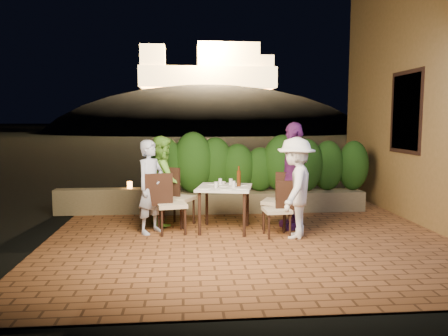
{
  "coord_description": "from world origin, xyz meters",
  "views": [
    {
      "loc": [
        -1.32,
        -6.39,
        1.86
      ],
      "look_at": [
        -0.68,
        0.88,
        1.05
      ],
      "focal_mm": 35.0,
      "sensor_mm": 36.0,
      "label": 1
    }
  ],
  "objects": [
    {
      "name": "plate_front",
      "position": [
        -0.67,
        0.49,
        0.76
      ],
      "size": [
        0.2,
        0.2,
        0.01
      ],
      "primitive_type": "cylinder",
      "color": "white",
      "rests_on": "dining_table"
    },
    {
      "name": "chair_right_back",
      "position": [
        0.22,
        0.85,
        0.49
      ],
      "size": [
        0.6,
        0.6,
        0.98
      ],
      "primitive_type": null,
      "rotation": [
        0.0,
        0.0,
        2.7
      ],
      "color": "black",
      "rests_on": "ground"
    },
    {
      "name": "parapet_lamp",
      "position": [
        -2.44,
        2.3,
        0.57
      ],
      "size": [
        0.1,
        0.1,
        0.14
      ],
      "primitive_type": "cylinder",
      "color": "orange",
      "rests_on": "parapet"
    },
    {
      "name": "beer_bottle",
      "position": [
        -0.44,
        0.77,
        0.92
      ],
      "size": [
        0.07,
        0.07,
        0.34
      ],
      "primitive_type": null,
      "color": "#441F0B",
      "rests_on": "dining_table"
    },
    {
      "name": "hill",
      "position": [
        2.0,
        60.0,
        -4.0
      ],
      "size": [
        52.0,
        40.0,
        22.0
      ],
      "primitive_type": "ellipsoid",
      "color": "black",
      "rests_on": "ground"
    },
    {
      "name": "chair_right_front",
      "position": [
        0.12,
        0.34,
        0.45
      ],
      "size": [
        0.44,
        0.44,
        0.89
      ],
      "primitive_type": null,
      "rotation": [
        0.0,
        0.0,
        3.21
      ],
      "color": "black",
      "rests_on": "ground"
    },
    {
      "name": "diner_green",
      "position": [
        -1.73,
        1.33,
        0.79
      ],
      "size": [
        0.7,
        0.85,
        1.58
      ],
      "primitive_type": "imported",
      "rotation": [
        0.0,
        0.0,
        1.72
      ],
      "color": "#69B739",
      "rests_on": "ground"
    },
    {
      "name": "window_pane",
      "position": [
        2.82,
        1.5,
        2.0
      ],
      "size": [
        0.08,
        1.0,
        1.4
      ],
      "primitive_type": "cube",
      "color": "black",
      "rests_on": "building_wall"
    },
    {
      "name": "ground",
      "position": [
        0.0,
        0.0,
        -0.02
      ],
      "size": [
        400.0,
        400.0,
        0.0
      ],
      "primitive_type": "plane",
      "color": "black",
      "rests_on": "ground"
    },
    {
      "name": "window_frame",
      "position": [
        2.81,
        1.5,
        2.0
      ],
      "size": [
        0.06,
        1.15,
        1.55
      ],
      "primitive_type": "cube",
      "color": "black",
      "rests_on": "building_wall"
    },
    {
      "name": "hedge",
      "position": [
        0.2,
        2.3,
        0.95
      ],
      "size": [
        4.0,
        0.7,
        1.1
      ],
      "primitive_type": null,
      "color": "#1A4011",
      "rests_on": "planter"
    },
    {
      "name": "glass_nw",
      "position": [
        -0.83,
        0.66,
        0.8
      ],
      "size": [
        0.06,
        0.06,
        0.1
      ],
      "primitive_type": "cylinder",
      "color": "silver",
      "rests_on": "dining_table"
    },
    {
      "name": "glass_ne",
      "position": [
        -0.54,
        0.66,
        0.8
      ],
      "size": [
        0.06,
        0.06,
        0.11
      ],
      "primitive_type": "cylinder",
      "color": "silver",
      "rests_on": "dining_table"
    },
    {
      "name": "diner_purple",
      "position": [
        0.51,
        0.85,
        0.91
      ],
      "size": [
        0.45,
        1.07,
        1.82
      ],
      "primitive_type": "imported",
      "rotation": [
        0.0,
        0.0,
        -1.58
      ],
      "color": "#65256F",
      "rests_on": "ground"
    },
    {
      "name": "plate_sw",
      "position": [
        -0.87,
        1.08,
        0.76
      ],
      "size": [
        0.19,
        0.19,
        0.01
      ],
      "primitive_type": "cylinder",
      "color": "white",
      "rests_on": "dining_table"
    },
    {
      "name": "bowl",
      "position": [
        -0.71,
        1.07,
        0.77
      ],
      "size": [
        0.16,
        0.16,
        0.04
      ],
      "primitive_type": "imported",
      "rotation": [
        0.0,
        0.0,
        0.05
      ],
      "color": "white",
      "rests_on": "dining_table"
    },
    {
      "name": "chair_left_front",
      "position": [
        -1.56,
        0.69,
        0.5
      ],
      "size": [
        0.54,
        0.54,
        1.0
      ],
      "primitive_type": null,
      "rotation": [
        0.0,
        0.0,
        0.19
      ],
      "color": "black",
      "rests_on": "ground"
    },
    {
      "name": "glass_se",
      "position": [
        -0.56,
        0.95,
        0.8
      ],
      "size": [
        0.06,
        0.06,
        0.11
      ],
      "primitive_type": "cylinder",
      "color": "silver",
      "rests_on": "dining_table"
    },
    {
      "name": "chair_left_back",
      "position": [
        -1.45,
        1.19,
        0.51
      ],
      "size": [
        0.64,
        0.64,
        1.02
      ],
      "primitive_type": null,
      "rotation": [
        0.0,
        0.0,
        -0.48
      ],
      "color": "black",
      "rests_on": "ground"
    },
    {
      "name": "diner_blue",
      "position": [
        -1.9,
        0.73,
        0.77
      ],
      "size": [
        0.63,
        0.67,
        1.54
      ],
      "primitive_type": "imported",
      "rotation": [
        0.0,
        0.0,
        0.93
      ],
      "color": "#A3B2D2",
      "rests_on": "ground"
    },
    {
      "name": "plate_centre",
      "position": [
        -0.7,
        0.81,
        0.76
      ],
      "size": [
        0.2,
        0.2,
        0.01
      ],
      "primitive_type": "cylinder",
      "color": "white",
      "rests_on": "dining_table"
    },
    {
      "name": "glass_sw",
      "position": [
        -0.73,
        1.01,
        0.8
      ],
      "size": [
        0.06,
        0.06,
        0.11
      ],
      "primitive_type": "cylinder",
      "color": "silver",
      "rests_on": "dining_table"
    },
    {
      "name": "diner_white",
      "position": [
        0.39,
        0.26,
        0.8
      ],
      "size": [
        0.97,
        1.18,
        1.59
      ],
      "primitive_type": "imported",
      "rotation": [
        0.0,
        0.0,
        -2.0
      ],
      "color": "white",
      "rests_on": "ground"
    },
    {
      "name": "plate_nw",
      "position": [
        -1.03,
        0.6,
        0.76
      ],
      "size": [
        0.23,
        0.23,
        0.01
      ],
      "primitive_type": "cylinder",
      "color": "white",
      "rests_on": "dining_table"
    },
    {
      "name": "building_wall",
      "position": [
        3.6,
        2.0,
        2.5
      ],
      "size": [
        1.6,
        5.0,
        5.0
      ],
      "primitive_type": "cube",
      "color": "olive",
      "rests_on": "ground"
    },
    {
      "name": "dining_table",
      "position": [
        -0.68,
        0.78,
        0.38
      ],
      "size": [
        1.04,
        1.04,
        0.75
      ],
      "primitive_type": null,
      "rotation": [
        0.0,
        0.0,
        -0.21
      ],
      "color": "white",
      "rests_on": "ground"
    },
    {
      "name": "plate_se",
      "position": [
        -0.37,
        0.91,
        0.76
      ],
      "size": [
        0.21,
        0.21,
        0.01
      ],
      "primitive_type": "cylinder",
      "color": "white",
      "rests_on": "dining_table"
    },
    {
      "name": "terrace_floor",
      "position": [
        0.0,
        0.5,
        -0.07
      ],
      "size": [
        7.0,
        6.0,
        0.15
      ],
      "primitive_type": "cube",
      "color": "brown",
      "rests_on": "ground"
    },
    {
      "name": "fortress",
      "position": [
        2.0,
        60.0,
        10.5
      ],
      "size": [
        26.0,
        8.0,
        8.0
      ],
      "primitive_type": null,
      "color": "#FFCC7A",
      "rests_on": "hill"
    },
    {
      "name": "parapet",
      "position": [
        -2.8,
        2.3,
        0.25
      ],
      "size": [
        2.2,
        0.3,
        0.5
      ],
      "primitive_type": "cube",
      "color": "#6E6446",
      "rests_on": "ground"
    },
    {
      "name": "plate_ne",
      "position": [
        -0.42,
        0.53,
        0.76
      ],
      "size": [
        0.23,
        0.23,
        0.01
      ],
      "primitive_type": "cylinder",
      "color": "white",
      "rests_on": "dining_table"
    },
    {
      "name": "planter",
      "position": [
        0.2,
        2.3,
        0.2
      ],
      "size": [
        4.2,
        0.55,
        0.4
      ],
      "primitive_type": "cube",
      "color": "#6E6446",
      "rests_on": "ground"
    }
  ]
}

